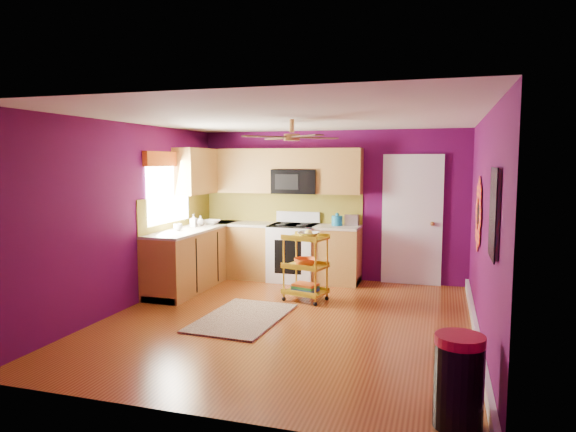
% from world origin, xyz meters
% --- Properties ---
extents(ground, '(5.00, 5.00, 0.00)m').
position_xyz_m(ground, '(0.00, 0.00, 0.00)').
color(ground, '#6C3010').
rests_on(ground, ground).
extents(room_envelope, '(4.54, 5.04, 2.52)m').
position_xyz_m(room_envelope, '(0.03, 0.00, 1.63)').
color(room_envelope, '#510944').
rests_on(room_envelope, ground).
extents(lower_cabinets, '(2.81, 2.31, 0.94)m').
position_xyz_m(lower_cabinets, '(-1.35, 1.82, 0.43)').
color(lower_cabinets, olive).
rests_on(lower_cabinets, ground).
extents(electric_range, '(0.76, 0.66, 1.13)m').
position_xyz_m(electric_range, '(-0.55, 2.17, 0.48)').
color(electric_range, white).
rests_on(electric_range, ground).
extents(upper_cabinetry, '(2.80, 2.30, 1.26)m').
position_xyz_m(upper_cabinetry, '(-1.24, 2.17, 1.80)').
color(upper_cabinetry, olive).
rests_on(upper_cabinetry, ground).
extents(left_window, '(0.08, 1.35, 1.08)m').
position_xyz_m(left_window, '(-2.22, 1.05, 1.74)').
color(left_window, white).
rests_on(left_window, ground).
extents(panel_door, '(0.95, 0.11, 2.15)m').
position_xyz_m(panel_door, '(1.35, 2.47, 1.02)').
color(panel_door, white).
rests_on(panel_door, ground).
extents(right_wall_art, '(0.04, 2.74, 1.04)m').
position_xyz_m(right_wall_art, '(2.23, -0.34, 1.44)').
color(right_wall_art, black).
rests_on(right_wall_art, ground).
extents(ceiling_fan, '(1.01, 1.01, 0.26)m').
position_xyz_m(ceiling_fan, '(0.00, 0.20, 2.29)').
color(ceiling_fan, '#BF8C3F').
rests_on(ceiling_fan, ground).
extents(shag_rug, '(1.02, 1.59, 0.02)m').
position_xyz_m(shag_rug, '(-0.57, -0.07, 0.01)').
color(shag_rug, black).
rests_on(shag_rug, ground).
extents(rolling_cart, '(0.66, 0.54, 1.03)m').
position_xyz_m(rolling_cart, '(-0.02, 0.98, 0.53)').
color(rolling_cart, gold).
rests_on(rolling_cart, ground).
extents(trash_can, '(0.44, 0.45, 0.70)m').
position_xyz_m(trash_can, '(1.97, -2.08, 0.35)').
color(trash_can, black).
rests_on(trash_can, ground).
extents(teal_kettle, '(0.18, 0.18, 0.21)m').
position_xyz_m(teal_kettle, '(0.17, 2.26, 1.02)').
color(teal_kettle, '#15729D').
rests_on(teal_kettle, lower_cabinets).
extents(toaster, '(0.22, 0.15, 0.18)m').
position_xyz_m(toaster, '(0.40, 2.33, 1.03)').
color(toaster, beige).
rests_on(toaster, lower_cabinets).
extents(soap_bottle_a, '(0.09, 0.10, 0.21)m').
position_xyz_m(soap_bottle_a, '(-1.99, 1.40, 1.04)').
color(soap_bottle_a, '#EA3F72').
rests_on(soap_bottle_a, lower_cabinets).
extents(soap_bottle_b, '(0.13, 0.13, 0.16)m').
position_xyz_m(soap_bottle_b, '(-1.97, 1.61, 1.02)').
color(soap_bottle_b, white).
rests_on(soap_bottle_b, lower_cabinets).
extents(counter_dish, '(0.29, 0.29, 0.07)m').
position_xyz_m(counter_dish, '(-1.88, 1.83, 0.98)').
color(counter_dish, white).
rests_on(counter_dish, lower_cabinets).
extents(counter_cup, '(0.14, 0.14, 0.11)m').
position_xyz_m(counter_cup, '(-2.01, 0.93, 0.99)').
color(counter_cup, white).
rests_on(counter_cup, lower_cabinets).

